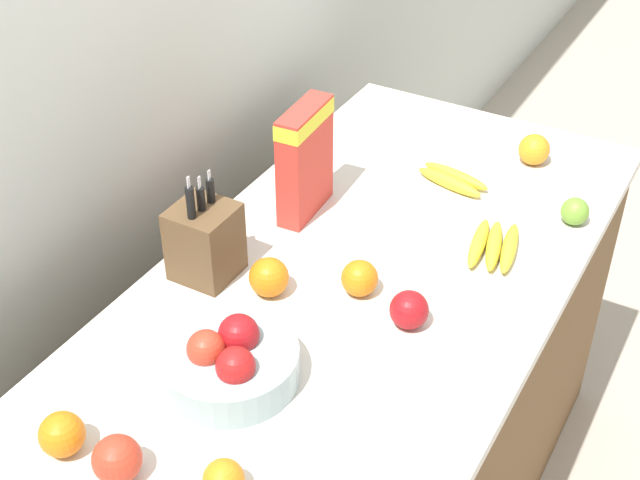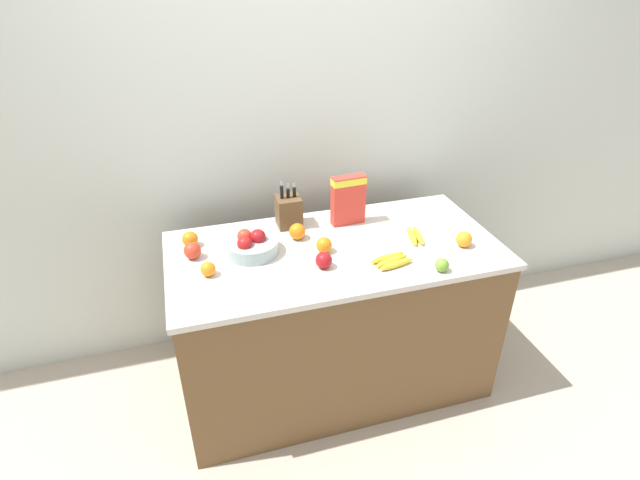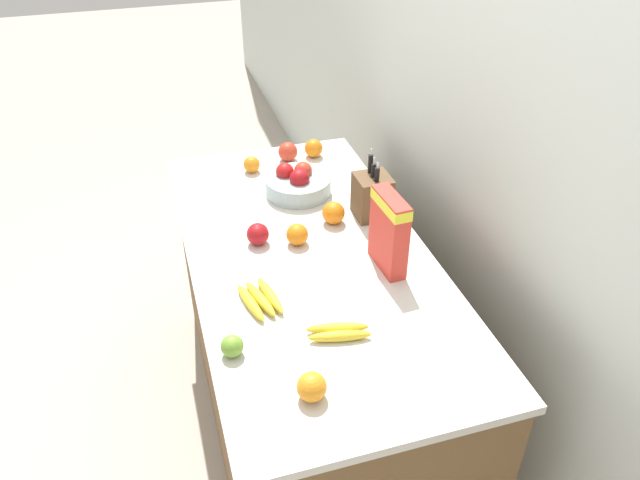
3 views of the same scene
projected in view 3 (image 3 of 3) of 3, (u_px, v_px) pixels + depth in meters
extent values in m
plane|color=#B2A899|center=(311.00, 420.00, 2.66)|extent=(14.00, 14.00, 0.00)
cube|color=silver|center=(487.00, 121.00, 2.06)|extent=(9.00, 0.06, 2.60)
cube|color=brown|center=(310.00, 348.00, 2.42)|extent=(1.62, 0.78, 0.86)
cube|color=beige|center=(309.00, 256.00, 2.16)|extent=(1.65, 0.81, 0.03)
cube|color=brown|center=(372.00, 196.00, 2.30)|extent=(0.13, 0.13, 0.16)
cylinder|color=black|center=(370.00, 164.00, 2.26)|extent=(0.02, 0.02, 0.07)
cube|color=silver|center=(371.00, 152.00, 2.23)|extent=(0.01, 0.00, 0.03)
cylinder|color=black|center=(374.00, 171.00, 2.24)|extent=(0.02, 0.02, 0.05)
cube|color=silver|center=(374.00, 161.00, 2.22)|extent=(0.01, 0.00, 0.03)
cylinder|color=black|center=(377.00, 175.00, 2.21)|extent=(0.02, 0.02, 0.05)
cube|color=silver|center=(378.00, 165.00, 2.19)|extent=(0.01, 0.00, 0.02)
cube|color=red|center=(389.00, 233.00, 2.01)|extent=(0.18, 0.07, 0.27)
cube|color=yellow|center=(391.00, 204.00, 1.95)|extent=(0.19, 0.07, 0.04)
cylinder|color=#99B2B7|center=(298.00, 185.00, 2.47)|extent=(0.26, 0.26, 0.07)
sphere|color=#A31419|center=(299.00, 179.00, 2.41)|extent=(0.08, 0.08, 0.08)
sphere|color=red|center=(303.00, 171.00, 2.47)|extent=(0.07, 0.07, 0.07)
sphere|color=red|center=(285.00, 172.00, 2.46)|extent=(0.07, 0.07, 0.07)
ellipsoid|color=yellow|center=(337.00, 328.00, 1.82)|extent=(0.07, 0.19, 0.03)
ellipsoid|color=yellow|center=(340.00, 336.00, 1.79)|extent=(0.07, 0.19, 0.03)
ellipsoid|color=yellow|center=(270.00, 295.00, 1.94)|extent=(0.19, 0.07, 0.03)
ellipsoid|color=yellow|center=(260.00, 299.00, 1.93)|extent=(0.19, 0.08, 0.03)
ellipsoid|color=yellow|center=(250.00, 303.00, 1.91)|extent=(0.19, 0.07, 0.03)
sphere|color=#6B9E33|center=(232.00, 346.00, 1.74)|extent=(0.07, 0.07, 0.07)
sphere|color=#A31419|center=(258.00, 234.00, 2.18)|extent=(0.08, 0.08, 0.08)
sphere|color=red|center=(288.00, 152.00, 2.69)|extent=(0.08, 0.08, 0.08)
sphere|color=orange|center=(297.00, 235.00, 2.18)|extent=(0.08, 0.08, 0.08)
sphere|color=orange|center=(314.00, 148.00, 2.72)|extent=(0.08, 0.08, 0.08)
sphere|color=orange|center=(312.00, 387.00, 1.60)|extent=(0.08, 0.08, 0.08)
sphere|color=orange|center=(333.00, 213.00, 2.28)|extent=(0.08, 0.08, 0.08)
sphere|color=orange|center=(252.00, 164.00, 2.61)|extent=(0.07, 0.07, 0.07)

